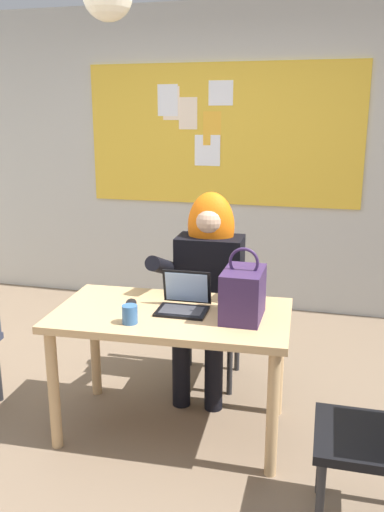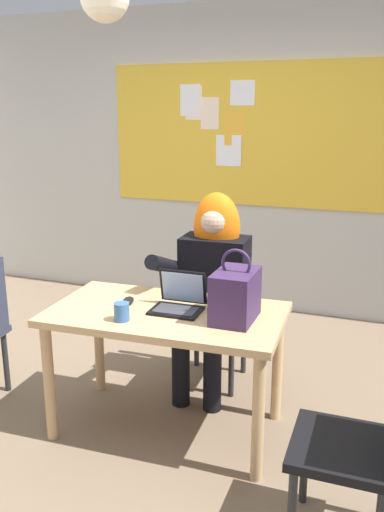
# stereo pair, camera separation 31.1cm
# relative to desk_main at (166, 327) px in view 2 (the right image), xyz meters

# --- Properties ---
(ground_plane) EXTENTS (24.00, 24.00, 0.00)m
(ground_plane) POSITION_rel_desk_main_xyz_m (-0.17, 0.02, -0.61)
(ground_plane) COLOR #75604C
(wall_back_bulletin) EXTENTS (5.88, 2.32, 2.64)m
(wall_back_bulletin) POSITION_rel_desk_main_xyz_m (-0.18, 2.13, 0.72)
(wall_back_bulletin) COLOR #B2B2AD
(wall_back_bulletin) RESTS_ON ground
(desk_main) EXTENTS (1.30, 0.76, 0.71)m
(desk_main) POSITION_rel_desk_main_xyz_m (0.00, 0.00, 0.00)
(desk_main) COLOR tan
(desk_main) RESTS_ON ground
(chair_at_desk) EXTENTS (0.44, 0.44, 0.91)m
(chair_at_desk) POSITION_rel_desk_main_xyz_m (0.06, 0.71, -0.10)
(chair_at_desk) COLOR black
(chair_at_desk) RESTS_ON ground
(person_costumed) EXTENTS (0.61, 0.62, 1.26)m
(person_costumed) POSITION_rel_desk_main_xyz_m (0.06, 0.58, 0.13)
(person_costumed) COLOR black
(person_costumed) RESTS_ON ground
(laptop) EXTENTS (0.27, 0.24, 0.20)m
(laptop) POSITION_rel_desk_main_xyz_m (0.06, 0.04, 0.14)
(laptop) COLOR black
(laptop) RESTS_ON desk_main
(computer_mouse) EXTENTS (0.09, 0.12, 0.03)m
(computer_mouse) POSITION_rel_desk_main_xyz_m (-0.24, 0.03, 0.11)
(computer_mouse) COLOR black
(computer_mouse) RESTS_ON desk_main
(handbag) EXTENTS (0.20, 0.30, 0.38)m
(handbag) POSITION_rel_desk_main_xyz_m (0.38, 0.01, 0.23)
(handbag) COLOR #38234C
(handbag) RESTS_ON desk_main
(coffee_mug) EXTENTS (0.08, 0.08, 0.09)m
(coffee_mug) POSITION_rel_desk_main_xyz_m (-0.16, -0.21, 0.14)
(coffee_mug) COLOR #336099
(coffee_mug) RESTS_ON desk_main
(chair_extra_corner) EXTENTS (0.43, 0.43, 0.90)m
(chair_extra_corner) POSITION_rel_desk_main_xyz_m (1.08, -0.50, -0.11)
(chair_extra_corner) COLOR black
(chair_extra_corner) RESTS_ON ground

